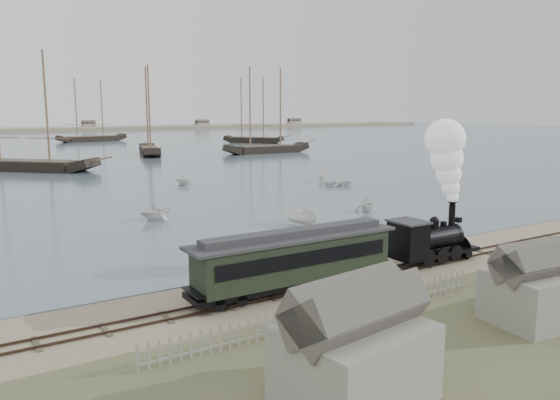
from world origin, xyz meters
TOP-DOWN VIEW (x-y plane):
  - ground at (0.00, 0.00)m, footprint 600.00×600.00m
  - harbor_water at (0.00, 170.00)m, footprint 600.00×336.00m
  - rail_track at (0.00, -2.00)m, footprint 120.00×1.80m
  - picket_fence_west at (-6.50, -7.00)m, footprint 19.00×0.10m
  - shed_left at (-10.00, -13.00)m, footprint 5.00×4.00m
  - shed_mid at (2.00, -12.00)m, footprint 4.00×3.50m
  - locomotive at (6.88, -2.00)m, footprint 7.48×2.79m
  - passenger_coach at (-5.28, -2.00)m, footprint 12.90×2.49m
  - beached_dinghy at (-0.03, 0.61)m, footprint 4.94×5.31m
  - rowboat_1 at (-5.28, 21.78)m, footprint 3.59×3.92m
  - rowboat_2 at (4.84, 12.55)m, footprint 4.34×2.43m
  - rowboat_3 at (23.56, 30.86)m, footprint 3.55×4.32m
  - rowboat_4 at (14.40, 14.63)m, footprint 3.45×3.55m
  - rowboat_5 at (24.69, 36.36)m, footprint 3.39×3.27m
  - rowboat_7 at (5.82, 42.77)m, footprint 3.32×3.11m
  - schooner_2 at (-9.73, 73.46)m, footprint 21.76×21.18m
  - schooner_3 at (18.24, 93.88)m, footprint 8.52×18.67m
  - schooner_4 at (43.74, 84.52)m, footprint 21.71×5.39m
  - schooner_5 at (60.10, 120.64)m, footprint 15.27×17.47m
  - schooner_8 at (19.46, 154.21)m, footprint 22.57×9.13m

SIDE VIEW (x-z plane):
  - ground at x=0.00m, z-range 0.00..0.00m
  - picket_fence_west at x=-6.50m, z-range -0.60..0.60m
  - shed_left at x=-10.00m, z-range -2.05..2.05m
  - shed_mid at x=2.00m, z-range -1.80..1.80m
  - harbor_water at x=0.00m, z-range 0.00..0.06m
  - rail_track at x=0.00m, z-range -0.04..0.12m
  - beached_dinghy at x=-0.03m, z-range 0.00..0.90m
  - rowboat_3 at x=23.56m, z-range 0.06..0.84m
  - rowboat_5 at x=24.69m, z-range 0.06..1.38m
  - rowboat_7 at x=5.82m, z-range 0.06..1.46m
  - rowboat_4 at x=14.40m, z-range 0.06..1.48m
  - rowboat_2 at x=4.84m, z-range 0.06..1.64m
  - rowboat_1 at x=-5.28m, z-range 0.06..1.81m
  - passenger_coach at x=-5.28m, z-range 0.43..3.56m
  - locomotive at x=6.88m, z-range -0.36..8.97m
  - schooner_2 at x=-9.73m, z-range 0.06..20.06m
  - schooner_3 at x=18.24m, z-range 0.06..20.06m
  - schooner_4 at x=43.74m, z-range 0.06..20.06m
  - schooner_5 at x=60.10m, z-range 0.06..20.06m
  - schooner_8 at x=19.46m, z-range 0.06..20.06m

